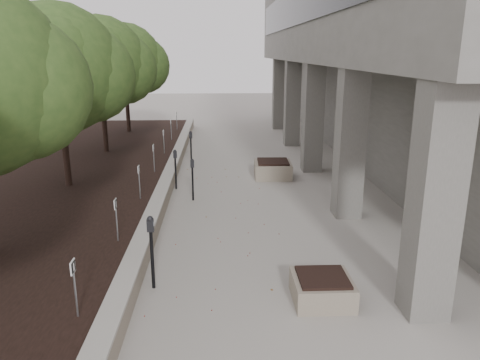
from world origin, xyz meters
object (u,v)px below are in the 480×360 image
object	(u,v)px
parking_meter_4	(193,180)
parking_meter_3	(176,169)
parking_meter_5	(191,148)
planter_front	(322,288)
planter_back	(273,169)
crabapple_tree_3	(60,97)
crabapple_tree_5	(126,78)
parking_meter_2	(152,253)
crabapple_tree_4	(101,85)

from	to	relation	value
parking_meter_4	parking_meter_3	bearing A→B (deg)	109.53
parking_meter_4	parking_meter_5	bearing A→B (deg)	86.65
parking_meter_5	planter_front	size ratio (longest dim) A/B	1.31
parking_meter_4	planter_back	xyz separation A→B (m)	(2.75, 2.59, -0.35)
crabapple_tree_3	planter_front	size ratio (longest dim) A/B	5.14
crabapple_tree_5	parking_meter_5	size ratio (longest dim) A/B	3.92
parking_meter_2	parking_meter_5	xyz separation A→B (m)	(0.17, 9.95, -0.04)
parking_meter_4	crabapple_tree_5	bearing A→B (deg)	103.05
parking_meter_4	planter_back	distance (m)	3.79
crabapple_tree_5	crabapple_tree_3	bearing A→B (deg)	-90.00
crabapple_tree_5	parking_meter_3	xyz separation A→B (m)	(3.25, -9.26, -2.45)
crabapple_tree_5	parking_meter_2	world-z (taller)	crabapple_tree_5
parking_meter_2	planter_front	size ratio (longest dim) A/B	1.39
parking_meter_5	planter_back	distance (m)	3.65
crabapple_tree_5	parking_meter_4	xyz separation A→B (m)	(3.88, -10.50, -2.46)
crabapple_tree_3	crabapple_tree_5	distance (m)	10.00
parking_meter_4	parking_meter_5	size ratio (longest dim) A/B	0.95
parking_meter_2	parking_meter_3	size ratio (longest dim) A/B	1.11
crabapple_tree_4	planter_back	size ratio (longest dim) A/B	4.17
crabapple_tree_4	parking_meter_3	distance (m)	5.89
parking_meter_2	crabapple_tree_5	bearing A→B (deg)	103.08
crabapple_tree_3	planter_back	world-z (taller)	crabapple_tree_3
parking_meter_3	planter_front	world-z (taller)	parking_meter_3
parking_meter_2	parking_meter_3	distance (m)	6.65
parking_meter_5	planter_back	size ratio (longest dim) A/B	1.06
crabapple_tree_5	parking_meter_2	bearing A→B (deg)	-77.94
crabapple_tree_4	parking_meter_2	world-z (taller)	crabapple_tree_4
crabapple_tree_3	planter_front	distance (m)	9.67
crabapple_tree_3	parking_meter_4	bearing A→B (deg)	-7.32
parking_meter_2	parking_meter_4	xyz separation A→B (m)	(0.48, 5.41, -0.08)
parking_meter_3	planter_back	distance (m)	3.65
parking_meter_5	planter_front	xyz separation A→B (m)	(2.97, -10.57, -0.45)
crabapple_tree_3	parking_meter_5	world-z (taller)	crabapple_tree_3
parking_meter_5	planter_back	bearing A→B (deg)	-41.98
crabapple_tree_3	crabapple_tree_5	xyz separation A→B (m)	(0.00, 10.00, 0.00)
parking_meter_3	crabapple_tree_4	bearing A→B (deg)	114.75
crabapple_tree_5	planter_back	xyz separation A→B (m)	(6.63, -7.91, -2.82)
crabapple_tree_4	parking_meter_3	world-z (taller)	crabapple_tree_4
crabapple_tree_5	planter_back	bearing A→B (deg)	-50.05
crabapple_tree_4	parking_meter_2	distance (m)	11.67
parking_meter_3	planter_front	distance (m)	7.99
crabapple_tree_3	crabapple_tree_5	world-z (taller)	same
crabapple_tree_4	parking_meter_3	size ratio (longest dim) A/B	4.08
parking_meter_2	planter_back	bearing A→B (deg)	69.05
planter_front	parking_meter_5	bearing A→B (deg)	105.70
parking_meter_2	parking_meter_3	world-z (taller)	parking_meter_2
parking_meter_4	planter_back	world-z (taller)	parking_meter_4
crabapple_tree_4	planter_front	world-z (taller)	crabapple_tree_4
crabapple_tree_3	parking_meter_4	size ratio (longest dim) A/B	4.15
planter_front	planter_back	distance (m)	8.62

